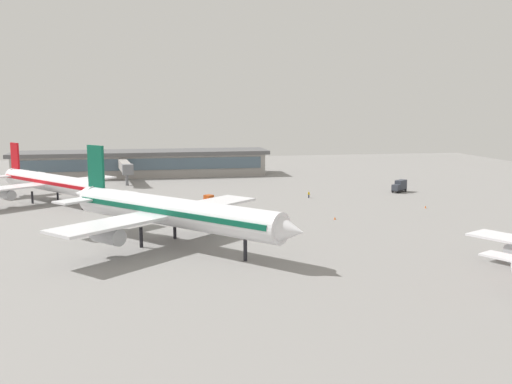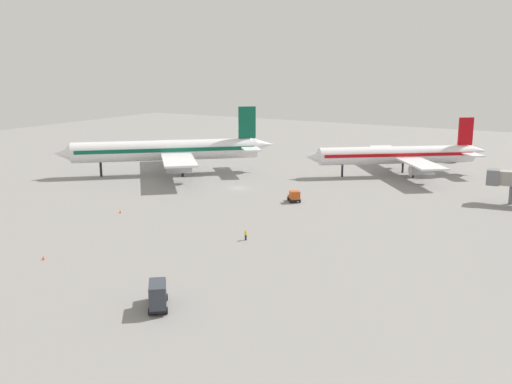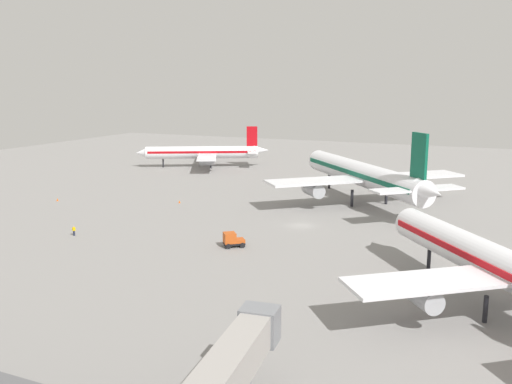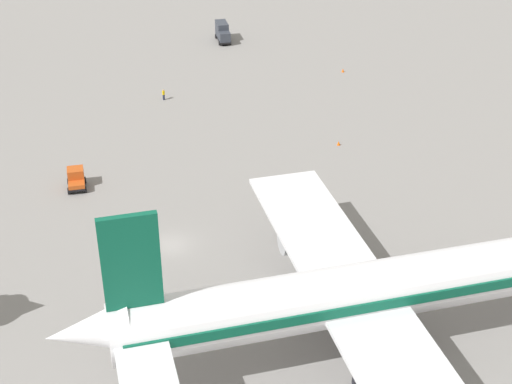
{
  "view_description": "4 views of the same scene",
  "coord_description": "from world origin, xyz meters",
  "px_view_note": "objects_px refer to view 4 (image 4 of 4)",
  "views": [
    {
      "loc": [
        9.82,
        125.07,
        24.6
      ],
      "look_at": [
        -14.16,
        0.61,
        5.38
      ],
      "focal_mm": 41.37,
      "sensor_mm": 36.0,
      "label": 1
    },
    {
      "loc": [
        -109.12,
        -68.45,
        27.86
      ],
      "look_at": [
        -19.55,
        -15.97,
        4.68
      ],
      "focal_mm": 41.35,
      "sensor_mm": 36.0,
      "label": 2
    },
    {
      "loc": [
        31.39,
        -90.11,
        25.02
      ],
      "look_at": [
        -9.55,
        1.74,
        5.07
      ],
      "focal_mm": 38.39,
      "sensor_mm": 36.0,
      "label": 3
    },
    {
      "loc": [
        54.84,
        37.38,
        44.65
      ],
      "look_at": [
        -4.47,
        7.82,
        6.15
      ],
      "focal_mm": 52.63,
      "sensor_mm": 36.0,
      "label": 4
    }
  ],
  "objects_px": {
    "airplane_taxiing": "(376,290)",
    "baggage_tug": "(76,179)",
    "safety_cone_near_gate": "(343,70)",
    "catering_truck": "(223,32)",
    "safety_cone_mid_apron": "(339,143)",
    "ground_crew_worker": "(164,94)"
  },
  "relations": [
    {
      "from": "airplane_taxiing",
      "to": "baggage_tug",
      "type": "xyz_separation_m",
      "value": [
        -10.89,
        -40.68,
        -4.88
      ]
    },
    {
      "from": "baggage_tug",
      "to": "safety_cone_mid_apron",
      "type": "bearing_deg",
      "value": -83.76
    },
    {
      "from": "catering_truck",
      "to": "baggage_tug",
      "type": "xyz_separation_m",
      "value": [
        54.73,
        10.04,
        -0.54
      ]
    },
    {
      "from": "safety_cone_near_gate",
      "to": "safety_cone_mid_apron",
      "type": "relative_size",
      "value": 1.0
    },
    {
      "from": "airplane_taxiing",
      "to": "baggage_tug",
      "type": "height_order",
      "value": "airplane_taxiing"
    },
    {
      "from": "airplane_taxiing",
      "to": "safety_cone_near_gate",
      "type": "bearing_deg",
      "value": 71.32
    },
    {
      "from": "safety_cone_near_gate",
      "to": "catering_truck",
      "type": "bearing_deg",
      "value": -100.9
    },
    {
      "from": "ground_crew_worker",
      "to": "airplane_taxiing",
      "type": "bearing_deg",
      "value": 120.03
    },
    {
      "from": "safety_cone_mid_apron",
      "to": "safety_cone_near_gate",
      "type": "bearing_deg",
      "value": -160.45
    },
    {
      "from": "airplane_taxiing",
      "to": "catering_truck",
      "type": "distance_m",
      "value": 83.05
    },
    {
      "from": "airplane_taxiing",
      "to": "baggage_tug",
      "type": "relative_size",
      "value": 11.85
    },
    {
      "from": "catering_truck",
      "to": "safety_cone_mid_apron",
      "type": "relative_size",
      "value": 9.26
    },
    {
      "from": "airplane_taxiing",
      "to": "catering_truck",
      "type": "relative_size",
      "value": 7.99
    },
    {
      "from": "ground_crew_worker",
      "to": "safety_cone_near_gate",
      "type": "relative_size",
      "value": 2.78
    },
    {
      "from": "catering_truck",
      "to": "safety_cone_mid_apron",
      "type": "distance_m",
      "value": 45.54
    },
    {
      "from": "baggage_tug",
      "to": "safety_cone_near_gate",
      "type": "height_order",
      "value": "baggage_tug"
    },
    {
      "from": "ground_crew_worker",
      "to": "safety_cone_near_gate",
      "type": "distance_m",
      "value": 30.37
    },
    {
      "from": "airplane_taxiing",
      "to": "safety_cone_near_gate",
      "type": "xyz_separation_m",
      "value": [
        -60.8,
        -25.66,
        -5.73
      ]
    },
    {
      "from": "airplane_taxiing",
      "to": "ground_crew_worker",
      "type": "xyz_separation_m",
      "value": [
        -38.01,
        -45.71,
        -5.18
      ]
    },
    {
      "from": "safety_cone_near_gate",
      "to": "safety_cone_mid_apron",
      "type": "distance_m",
      "value": 26.91
    },
    {
      "from": "catering_truck",
      "to": "safety_cone_near_gate",
      "type": "height_order",
      "value": "catering_truck"
    },
    {
      "from": "baggage_tug",
      "to": "ground_crew_worker",
      "type": "xyz_separation_m",
      "value": [
        -27.11,
        -5.03,
        -0.31
      ]
    }
  ]
}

